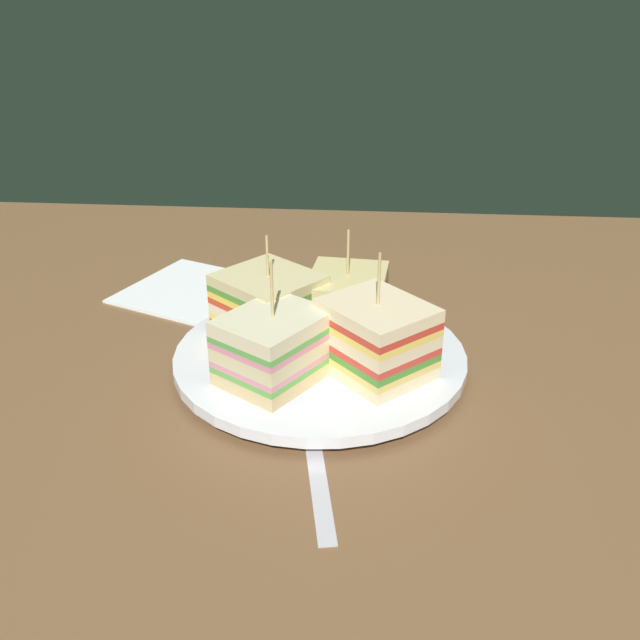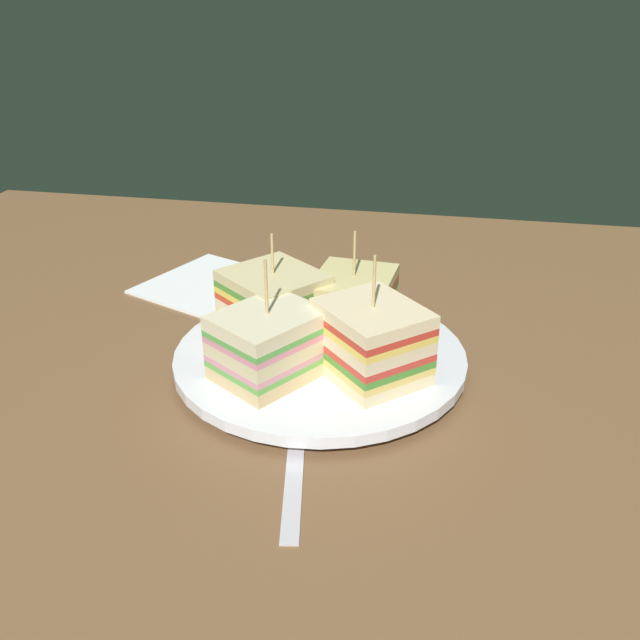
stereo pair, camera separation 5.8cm
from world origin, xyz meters
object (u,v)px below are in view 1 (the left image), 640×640
(sandwich_wedge_1, at_px, (274,347))
(napkin, at_px, (196,290))
(chip_pile, at_px, (316,331))
(spoon, at_px, (313,441))
(plate, at_px, (320,358))
(sandwich_wedge_0, at_px, (269,305))
(sandwich_wedge_3, at_px, (347,300))
(sandwich_wedge_2, at_px, (376,338))

(sandwich_wedge_1, xyz_separation_m, napkin, (0.12, -0.20, -0.04))
(chip_pile, relative_size, spoon, 0.52)
(plate, bearing_deg, sandwich_wedge_1, 54.57)
(chip_pile, bearing_deg, sandwich_wedge_0, -25.53)
(sandwich_wedge_1, bearing_deg, chip_pile, 6.31)
(sandwich_wedge_3, relative_size, napkin, 0.65)
(sandwich_wedge_0, height_order, sandwich_wedge_2, sandwich_wedge_2)
(sandwich_wedge_0, bearing_deg, napkin, 168.63)
(sandwich_wedge_1, distance_m, chip_pile, 0.06)
(sandwich_wedge_0, bearing_deg, sandwich_wedge_3, 57.56)
(chip_pile, bearing_deg, plate, 116.57)
(sandwich_wedge_3, relative_size, chip_pile, 1.31)
(plate, xyz_separation_m, sandwich_wedge_0, (0.05, -0.03, 0.04))
(sandwich_wedge_0, xyz_separation_m, sandwich_wedge_1, (-0.02, 0.07, -0.00))
(sandwich_wedge_0, xyz_separation_m, napkin, (0.10, -0.12, -0.04))
(sandwich_wedge_3, bearing_deg, sandwich_wedge_1, -23.23)
(plate, xyz_separation_m, sandwich_wedge_2, (-0.05, 0.03, 0.04))
(sandwich_wedge_3, bearing_deg, napkin, -115.44)
(sandwich_wedge_0, distance_m, spoon, 0.15)
(sandwich_wedge_3, distance_m, spoon, 0.17)
(sandwich_wedge_0, xyz_separation_m, sandwich_wedge_2, (-0.09, 0.06, 0.00))
(spoon, bearing_deg, sandwich_wedge_1, 18.92)
(sandwich_wedge_0, distance_m, sandwich_wedge_2, 0.11)
(chip_pile, bearing_deg, sandwich_wedge_3, -120.15)
(sandwich_wedge_2, bearing_deg, chip_pile, 10.76)
(sandwich_wedge_1, xyz_separation_m, sandwich_wedge_3, (-0.05, -0.10, -0.00))
(napkin, bearing_deg, chip_pile, 135.10)
(sandwich_wedge_2, height_order, sandwich_wedge_3, sandwich_wedge_2)
(chip_pile, bearing_deg, sandwich_wedge_2, 143.34)
(plate, relative_size, chip_pile, 3.55)
(sandwich_wedge_2, distance_m, chip_pile, 0.07)
(spoon, bearing_deg, sandwich_wedge_0, 9.89)
(sandwich_wedge_0, relative_size, spoon, 0.80)
(plate, xyz_separation_m, napkin, (0.15, -0.15, -0.01))
(sandwich_wedge_2, bearing_deg, napkin, 4.52)
(sandwich_wedge_1, bearing_deg, plate, -2.06)
(spoon, height_order, napkin, spoon)
(plate, distance_m, spoon, 0.11)
(plate, relative_size, sandwich_wedge_0, 2.31)
(sandwich_wedge_0, height_order, chip_pile, sandwich_wedge_0)
(plate, relative_size, sandwich_wedge_2, 2.40)
(sandwich_wedge_3, bearing_deg, sandwich_wedge_0, -66.49)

